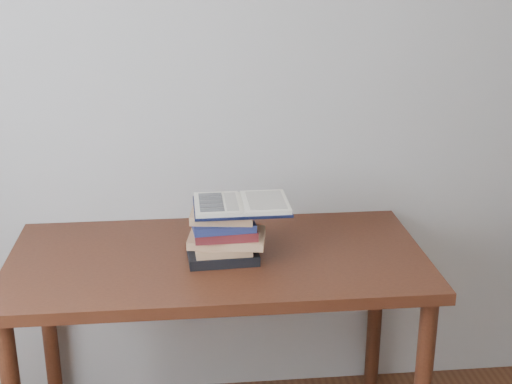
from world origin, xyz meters
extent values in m
cube|color=#A7A49E|center=(0.00, 1.75, 1.30)|extent=(3.50, 0.04, 2.60)
cube|color=#462111|center=(-0.06, 1.38, 0.77)|extent=(1.47, 0.74, 0.04)
cylinder|color=#462111|center=(-0.73, 1.69, 0.37)|extent=(0.06, 0.06, 0.75)
cylinder|color=#462111|center=(0.62, 1.69, 0.37)|extent=(0.06, 0.06, 0.75)
cube|color=black|center=(-0.04, 1.34, 0.81)|extent=(0.25, 0.17, 0.04)
cube|color=tan|center=(-0.04, 1.34, 0.84)|extent=(0.20, 0.15, 0.03)
cube|color=tan|center=(-0.02, 1.35, 0.87)|extent=(0.28, 0.21, 0.03)
cube|color=maroon|center=(-0.03, 1.33, 0.90)|extent=(0.22, 0.15, 0.03)
cube|color=navy|center=(-0.04, 1.34, 0.93)|extent=(0.22, 0.17, 0.03)
cube|color=tan|center=(-0.04, 1.35, 0.96)|extent=(0.23, 0.18, 0.03)
cube|color=black|center=(0.03, 1.36, 0.98)|extent=(0.33, 0.23, 0.01)
cube|color=beige|center=(-0.05, 1.36, 0.99)|extent=(0.16, 0.22, 0.01)
cube|color=beige|center=(0.11, 1.36, 0.99)|extent=(0.16, 0.22, 0.01)
cylinder|color=beige|center=(0.03, 1.36, 0.99)|extent=(0.01, 0.22, 0.01)
cube|color=black|center=(-0.08, 1.44, 1.00)|extent=(0.08, 0.03, 0.00)
cube|color=black|center=(-0.08, 1.40, 1.00)|extent=(0.08, 0.03, 0.00)
cube|color=black|center=(-0.08, 1.36, 1.00)|extent=(0.08, 0.03, 0.00)
cube|color=black|center=(-0.08, 1.33, 1.00)|extent=(0.08, 0.03, 0.00)
cube|color=black|center=(-0.08, 1.29, 1.00)|extent=(0.08, 0.03, 0.00)
cube|color=beige|center=(-0.01, 1.36, 1.00)|extent=(0.04, 0.18, 0.00)
cube|color=beige|center=(0.11, 1.36, 1.00)|extent=(0.13, 0.18, 0.00)
camera|label=1|loc=(-0.15, -0.92, 1.84)|focal=50.00mm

